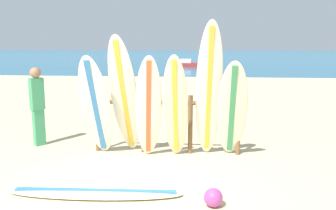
% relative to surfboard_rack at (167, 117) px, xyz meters
% --- Properties ---
extents(ground_plane, '(120.00, 120.00, 0.00)m').
position_rel_surfboard_rack_xyz_m(ground_plane, '(-0.38, -2.34, -0.72)').
color(ground_plane, '#D3BC8C').
extents(ocean_water, '(120.00, 80.00, 0.01)m').
position_rel_surfboard_rack_xyz_m(ocean_water, '(-0.38, 55.66, -0.72)').
color(ocean_water, '#196B93').
rests_on(ocean_water, ground).
extents(surfboard_rack, '(2.90, 0.09, 1.16)m').
position_rel_surfboard_rack_xyz_m(surfboard_rack, '(0.00, 0.00, 0.00)').
color(surfboard_rack, brown).
rests_on(surfboard_rack, ground).
extents(surfboard_leaning_far_left, '(0.65, 0.86, 1.97)m').
position_rel_surfboard_rack_xyz_m(surfboard_leaning_far_left, '(-1.29, -0.40, 0.26)').
color(surfboard_leaning_far_left, white).
rests_on(surfboard_leaning_far_left, ground).
extents(surfboard_leaning_left, '(0.60, 1.08, 2.33)m').
position_rel_surfboard_rack_xyz_m(surfboard_leaning_left, '(-0.76, -0.31, 0.44)').
color(surfboard_leaning_left, white).
rests_on(surfboard_leaning_left, ground).
extents(surfboard_leaning_center_left, '(0.61, 0.76, 1.97)m').
position_rel_surfboard_rack_xyz_m(surfboard_leaning_center_left, '(-0.29, -0.45, 0.26)').
color(surfboard_leaning_center_left, white).
rests_on(surfboard_leaning_center_left, ground).
extents(surfboard_leaning_center, '(0.47, 0.79, 1.99)m').
position_rel_surfboard_rack_xyz_m(surfboard_leaning_center, '(0.20, -0.43, 0.27)').
color(surfboard_leaning_center, beige).
rests_on(surfboard_leaning_center, ground).
extents(surfboard_leaning_center_right, '(0.53, 0.94, 2.56)m').
position_rel_surfboard_rack_xyz_m(surfboard_leaning_center_right, '(0.81, -0.34, 0.56)').
color(surfboard_leaning_center_right, white).
rests_on(surfboard_leaning_center_right, ground).
extents(surfboard_leaning_right, '(0.58, 0.86, 1.88)m').
position_rel_surfboard_rack_xyz_m(surfboard_leaning_right, '(1.24, -0.30, 0.22)').
color(surfboard_leaning_right, silver).
rests_on(surfboard_leaning_right, ground).
extents(surfboard_lying_on_sand, '(2.57, 0.62, 0.08)m').
position_rel_surfboard_rack_xyz_m(surfboard_lying_on_sand, '(-0.84, -2.05, -0.69)').
color(surfboard_lying_on_sand, beige).
rests_on(surfboard_lying_on_sand, ground).
extents(beachgoer_standing, '(0.30, 0.31, 1.67)m').
position_rel_surfboard_rack_xyz_m(beachgoer_standing, '(-2.76, 0.26, 0.19)').
color(beachgoer_standing, '#3F9966').
rests_on(beachgoer_standing, ground).
extents(small_boat_offshore, '(2.91, 1.37, 0.71)m').
position_rel_surfboard_rack_xyz_m(small_boat_offshore, '(-0.60, 25.30, -0.47)').
color(small_boat_offshore, '#B22D28').
rests_on(small_boat_offshore, ocean_water).
extents(beach_ball, '(0.26, 0.26, 0.26)m').
position_rel_surfboard_rack_xyz_m(beach_ball, '(0.84, -2.27, -0.60)').
color(beach_ball, '#A53F8C').
rests_on(beach_ball, ground).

